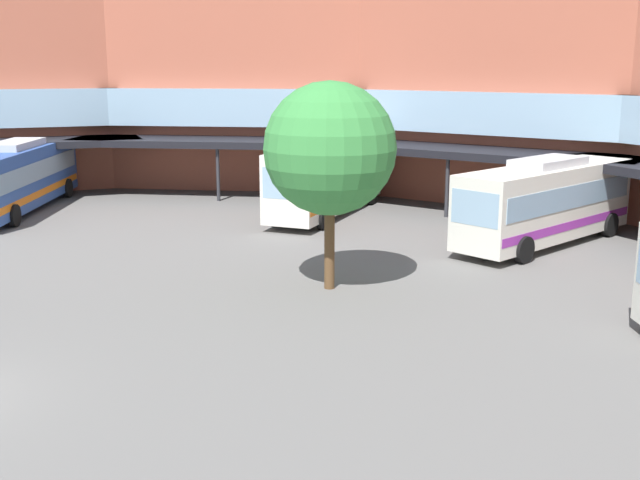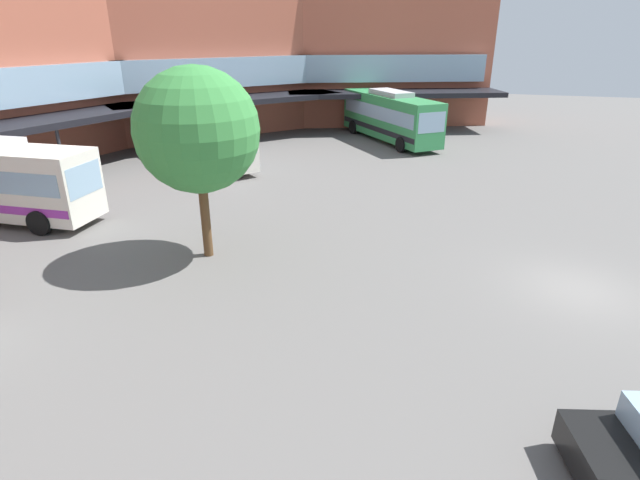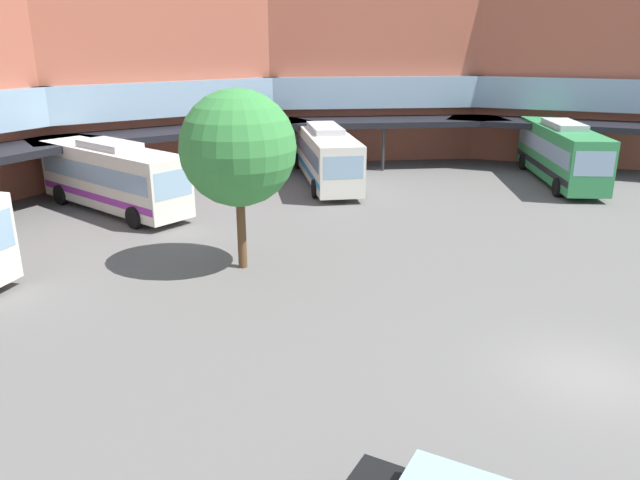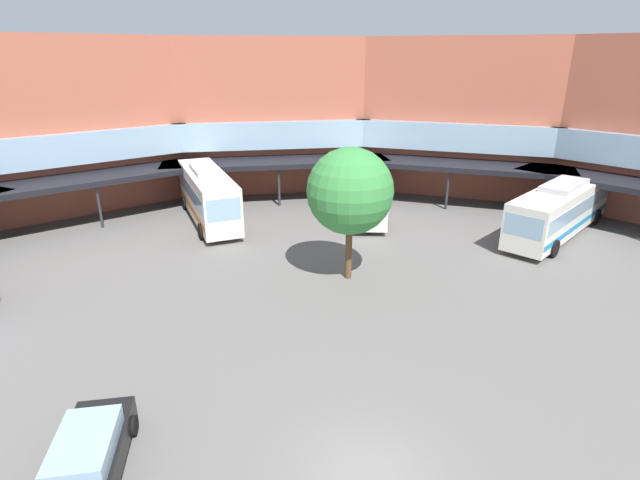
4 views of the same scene
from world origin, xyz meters
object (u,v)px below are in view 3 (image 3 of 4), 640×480
bus_1 (325,153)px  bus_4 (113,176)px  plaza_tree (238,148)px  bus_2 (561,152)px

bus_1 → bus_4: size_ratio=1.07×
plaza_tree → bus_2: bearing=-8.5°
bus_1 → bus_2: size_ratio=1.08×
bus_2 → bus_4: size_ratio=0.99×
bus_2 → plaza_tree: 24.38m
bus_4 → plaza_tree: size_ratio=1.47×
bus_2 → bus_1: bearing=-87.8°
bus_2 → plaza_tree: plaza_tree is taller
bus_2 → bus_4: 27.46m
bus_1 → bus_4: 13.47m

